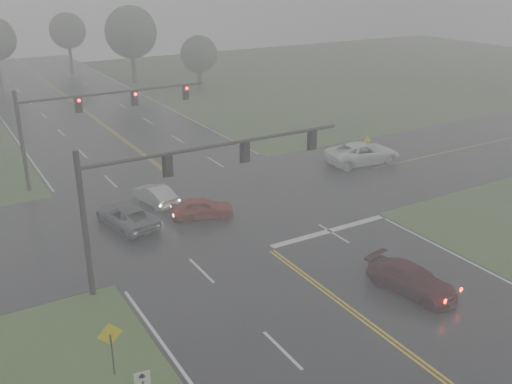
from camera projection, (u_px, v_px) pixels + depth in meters
main_road at (223, 215)px, 37.76m from camera, size 18.00×160.00×0.02m
cross_street at (210, 205)px, 39.36m from camera, size 120.00×14.00×0.02m
stop_bar at (329, 231)px, 35.42m from camera, size 8.50×0.50×0.01m
sedan_maroon at (410, 292)px, 28.85m from camera, size 2.95×5.07×1.38m
sedan_red at (202, 218)px, 37.33m from camera, size 4.37×2.79×1.38m
sedan_silver at (155, 204)px, 39.53m from camera, size 2.08×4.21×1.33m
car_grey at (128, 226)px, 36.09m from camera, size 3.19×5.43×1.42m
pickup_white at (362, 163)px, 47.63m from camera, size 6.72×3.86×1.76m
signal_gantry_near at (174, 178)px, 28.95m from camera, size 15.02×0.33×7.55m
signal_gantry_far at (83, 113)px, 42.14m from camera, size 14.44×0.37×7.38m
sign_diamond_west at (111, 340)px, 22.41m from camera, size 1.01×0.08×2.43m
sign_diamond_east at (367, 144)px, 47.31m from camera, size 0.97×0.17×2.34m
tree_ne_a at (131, 32)px, 78.42m from camera, size 7.13×7.13×10.47m
tree_e_near at (199, 54)px, 74.24m from camera, size 4.83×4.83×7.09m
tree_n_far at (68, 31)px, 92.51m from camera, size 5.79×5.79×8.51m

